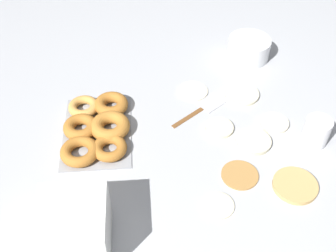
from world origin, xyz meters
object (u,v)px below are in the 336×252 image
object	(u,v)px
pancake_3	(253,141)
paper_cup	(316,131)
pancake_1	(218,205)
donut_tray	(97,127)
pancake_2	(193,91)
batter_bowl	(249,48)
pancake_7	(240,174)
container_stack	(74,228)
pancake_5	(274,123)
pancake_4	(295,185)
spatula	(208,105)
pancake_0	(242,94)
pancake_6	(219,128)

from	to	relation	value
pancake_3	paper_cup	world-z (taller)	paper_cup
pancake_1	donut_tray	world-z (taller)	donut_tray
pancake_2	paper_cup	bearing A→B (deg)	52.72
batter_bowl	pancake_7	bearing A→B (deg)	-13.98
paper_cup	batter_bowl	bearing A→B (deg)	-166.03
container_stack	pancake_5	bearing A→B (deg)	122.56
pancake_2	pancake_4	distance (m)	0.46
pancake_2	pancake_5	world-z (taller)	pancake_5
container_stack	spatula	bearing A→B (deg)	140.83
pancake_7	pancake_5	bearing A→B (deg)	142.72
pancake_3	batter_bowl	xyz separation A→B (m)	(-0.41, 0.07, 0.03)
pancake_3	pancake_5	size ratio (longest dim) A/B	1.19
batter_bowl	spatula	distance (m)	0.30
pancake_0	pancake_3	world-z (taller)	pancake_3
pancake_2	paper_cup	xyz separation A→B (m)	(0.25, 0.32, 0.04)
pancake_1	pancake_6	bearing A→B (deg)	170.31
pancake_5	container_stack	bearing A→B (deg)	-57.44
pancake_3	pancake_4	size ratio (longest dim) A/B	0.88
pancake_7	container_stack	xyz separation A→B (m)	(0.17, -0.42, 0.06)
container_stack	pancake_3	bearing A→B (deg)	120.92
spatula	pancake_4	bearing A→B (deg)	-98.29
pancake_7	pancake_1	bearing A→B (deg)	-38.86
batter_bowl	container_stack	size ratio (longest dim) A/B	0.92
pancake_2	pancake_6	size ratio (longest dim) A/B	1.16
batter_bowl	pancake_3	bearing A→B (deg)	-9.68
paper_cup	spatula	world-z (taller)	paper_cup
pancake_0	spatula	distance (m)	0.12
pancake_7	container_stack	distance (m)	0.46
pancake_0	spatula	bearing A→B (deg)	-70.86
pancake_3	spatula	bearing A→B (deg)	-147.86
pancake_3	pancake_7	distance (m)	0.13
pancake_6	batter_bowl	world-z (taller)	batter_bowl
pancake_6	spatula	size ratio (longest dim) A/B	0.43
pancake_1	donut_tray	bearing A→B (deg)	-132.12
pancake_3	batter_bowl	distance (m)	0.42
pancake_3	donut_tray	world-z (taller)	donut_tray
donut_tray	pancake_6	bearing A→B (deg)	87.79
pancake_2	container_stack	bearing A→B (deg)	-32.18
pancake_0	paper_cup	bearing A→B (deg)	37.65
pancake_0	pancake_7	xyz separation A→B (m)	(0.32, -0.07, -0.00)
pancake_3	container_stack	world-z (taller)	container_stack
pancake_4	pancake_6	distance (m)	0.28
donut_tray	paper_cup	distance (m)	0.63
pancake_5	pancake_6	distance (m)	0.17
pancake_0	pancake_7	bearing A→B (deg)	-12.04
pancake_1	spatula	xyz separation A→B (m)	(-0.38, 0.03, -0.00)
pancake_5	pancake_6	world-z (taller)	same
pancake_5	spatula	xyz separation A→B (m)	(-0.10, -0.19, -0.00)
pancake_7	batter_bowl	world-z (taller)	batter_bowl
pancake_6	spatula	distance (m)	0.11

